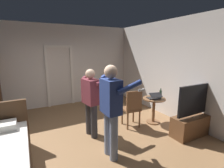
% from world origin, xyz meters
% --- Properties ---
extents(ground_plane, '(6.16, 6.16, 0.00)m').
position_xyz_m(ground_plane, '(0.00, 0.00, 0.00)').
color(ground_plane, olive).
extents(wall_back, '(5.84, 0.12, 2.83)m').
position_xyz_m(wall_back, '(0.00, 2.79, 1.41)').
color(wall_back, silver).
rests_on(wall_back, ground_plane).
extents(wall_right, '(0.12, 5.70, 2.83)m').
position_xyz_m(wall_right, '(2.86, 0.00, 1.41)').
color(wall_right, silver).
rests_on(wall_right, ground_plane).
extents(doorway_frame, '(0.93, 0.08, 2.13)m').
position_xyz_m(doorway_frame, '(0.16, 2.71, 1.22)').
color(doorway_frame, white).
rests_on(doorway_frame, ground_plane).
extents(tv_flatscreen, '(1.20, 0.40, 1.23)m').
position_xyz_m(tv_flatscreen, '(2.50, -0.97, 0.35)').
color(tv_flatscreen, brown).
rests_on(tv_flatscreen, ground_plane).
extents(side_table, '(0.61, 0.61, 0.70)m').
position_xyz_m(side_table, '(2.09, -0.01, 0.47)').
color(side_table, brown).
rests_on(side_table, ground_plane).
extents(laptop, '(0.39, 0.39, 0.17)m').
position_xyz_m(laptop, '(2.05, -0.05, 0.75)').
color(laptop, black).
rests_on(laptop, side_table).
extents(bottle_on_table, '(0.06, 0.06, 0.27)m').
position_xyz_m(bottle_on_table, '(2.23, -0.09, 0.81)').
color(bottle_on_table, '#2E482F').
rests_on(bottle_on_table, side_table).
extents(wooden_chair, '(0.47, 0.47, 0.99)m').
position_xyz_m(wooden_chair, '(1.42, 0.04, 0.54)').
color(wooden_chair, brown).
rests_on(wooden_chair, ground_plane).
extents(person_blue_shirt, '(0.68, 0.54, 1.75)m').
position_xyz_m(person_blue_shirt, '(0.37, -0.78, 1.01)').
color(person_blue_shirt, slate).
rests_on(person_blue_shirt, ground_plane).
extents(person_striped_shirt, '(0.69, 0.60, 1.58)m').
position_xyz_m(person_striped_shirt, '(0.34, 0.13, 0.91)').
color(person_striped_shirt, '#333338').
rests_on(person_striped_shirt, ground_plane).
extents(suitcase_dark, '(0.55, 0.48, 0.32)m').
position_xyz_m(suitcase_dark, '(-1.44, 1.84, 0.16)').
color(suitcase_dark, black).
rests_on(suitcase_dark, ground_plane).
extents(suitcase_small, '(0.66, 0.36, 0.42)m').
position_xyz_m(suitcase_small, '(-1.45, 1.66, 0.21)').
color(suitcase_small, '#1E2D38').
rests_on(suitcase_small, ground_plane).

